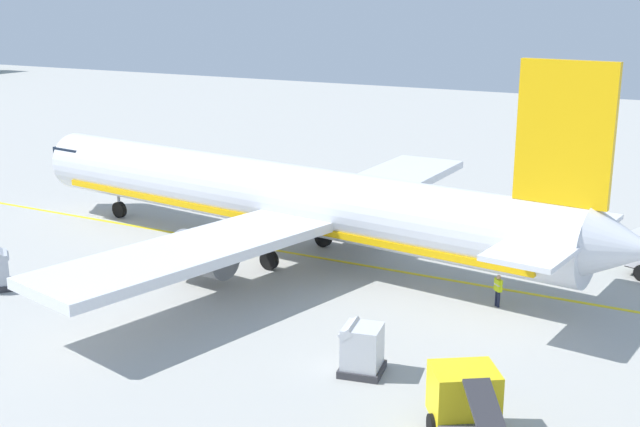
{
  "coord_description": "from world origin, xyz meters",
  "views": [
    {
      "loc": [
        -6.29,
        0.98,
        14.52
      ],
      "look_at": [
        31.05,
        21.45,
        3.1
      ],
      "focal_mm": 45.24,
      "sensor_mm": 36.0,
      "label": 1
    }
  ],
  "objects_px": {
    "service_truck_fuel": "(574,219)",
    "cargo_container_far": "(362,349)",
    "airliner_foreground": "(284,198)",
    "service_truck_baggage": "(473,419)",
    "crew_loader_left": "(498,288)",
    "cargo_container_near": "(439,228)",
    "crew_marshaller": "(541,209)"
  },
  "relations": [
    {
      "from": "service_truck_fuel",
      "to": "cargo_container_far",
      "type": "relative_size",
      "value": 3.24
    },
    {
      "from": "service_truck_fuel",
      "to": "cargo_container_far",
      "type": "xyz_separation_m",
      "value": [
        -21.82,
        3.7,
        -0.57
      ]
    },
    {
      "from": "crew_loader_left",
      "to": "service_truck_fuel",
      "type": "bearing_deg",
      "value": -4.8
    },
    {
      "from": "service_truck_baggage",
      "to": "crew_loader_left",
      "type": "xyz_separation_m",
      "value": [
        13.04,
        3.04,
        -0.22
      ]
    },
    {
      "from": "service_truck_baggage",
      "to": "cargo_container_near",
      "type": "bearing_deg",
      "value": 23.34
    },
    {
      "from": "service_truck_baggage",
      "to": "crew_marshaller",
      "type": "height_order",
      "value": "service_truck_baggage"
    },
    {
      "from": "crew_loader_left",
      "to": "cargo_container_near",
      "type": "bearing_deg",
      "value": 36.44
    },
    {
      "from": "service_truck_baggage",
      "to": "service_truck_fuel",
      "type": "bearing_deg",
      "value": 4.57
    },
    {
      "from": "cargo_container_far",
      "to": "service_truck_baggage",
      "type": "bearing_deg",
      "value": -120.98
    },
    {
      "from": "service_truck_fuel",
      "to": "crew_marshaller",
      "type": "relative_size",
      "value": 4.21
    },
    {
      "from": "cargo_container_far",
      "to": "crew_marshaller",
      "type": "distance_m",
      "value": 25.74
    },
    {
      "from": "service_truck_fuel",
      "to": "airliner_foreground",
      "type": "bearing_deg",
      "value": 125.3
    },
    {
      "from": "airliner_foreground",
      "to": "service_truck_fuel",
      "type": "height_order",
      "value": "airliner_foreground"
    },
    {
      "from": "crew_marshaller",
      "to": "crew_loader_left",
      "type": "relative_size",
      "value": 1.01
    },
    {
      "from": "airliner_foreground",
      "to": "service_truck_baggage",
      "type": "relative_size",
      "value": 6.42
    },
    {
      "from": "airliner_foreground",
      "to": "cargo_container_far",
      "type": "xyz_separation_m",
      "value": [
        -11.67,
        -10.64,
        -2.39
      ]
    },
    {
      "from": "cargo_container_near",
      "to": "crew_marshaller",
      "type": "bearing_deg",
      "value": -29.43
    },
    {
      "from": "service_truck_fuel",
      "to": "crew_loader_left",
      "type": "distance_m",
      "value": 12.26
    },
    {
      "from": "crew_marshaller",
      "to": "crew_loader_left",
      "type": "distance_m",
      "value": 16.23
    },
    {
      "from": "service_truck_fuel",
      "to": "cargo_container_near",
      "type": "relative_size",
      "value": 3.09
    },
    {
      "from": "service_truck_fuel",
      "to": "crew_loader_left",
      "type": "height_order",
      "value": "service_truck_fuel"
    },
    {
      "from": "cargo_container_far",
      "to": "crew_marshaller",
      "type": "height_order",
      "value": "cargo_container_far"
    },
    {
      "from": "cargo_container_far",
      "to": "crew_marshaller",
      "type": "xyz_separation_m",
      "value": [
        25.72,
        -0.78,
        -0.05
      ]
    },
    {
      "from": "cargo_container_far",
      "to": "crew_marshaller",
      "type": "relative_size",
      "value": 1.3
    },
    {
      "from": "crew_loader_left",
      "to": "cargo_container_far",
      "type": "bearing_deg",
      "value": 164.47
    },
    {
      "from": "service_truck_fuel",
      "to": "service_truck_baggage",
      "type": "bearing_deg",
      "value": -175.43
    },
    {
      "from": "airliner_foreground",
      "to": "crew_marshaller",
      "type": "xyz_separation_m",
      "value": [
        14.06,
        -11.41,
        -2.43
      ]
    },
    {
      "from": "service_truck_fuel",
      "to": "crew_loader_left",
      "type": "xyz_separation_m",
      "value": [
        -12.2,
        1.02,
        -0.62
      ]
    },
    {
      "from": "service_truck_baggage",
      "to": "cargo_container_far",
      "type": "xyz_separation_m",
      "value": [
        3.43,
        5.71,
        -0.17
      ]
    },
    {
      "from": "cargo_container_far",
      "to": "crew_loader_left",
      "type": "distance_m",
      "value": 9.98
    },
    {
      "from": "service_truck_fuel",
      "to": "crew_marshaller",
      "type": "distance_m",
      "value": 4.92
    },
    {
      "from": "crew_loader_left",
      "to": "service_truck_baggage",
      "type": "bearing_deg",
      "value": -166.88
    }
  ]
}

